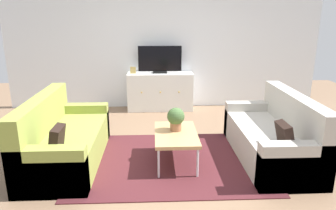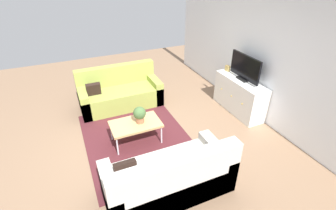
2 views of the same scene
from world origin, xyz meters
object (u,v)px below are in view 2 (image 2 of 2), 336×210
coffee_table (136,125)px  tv_console (240,95)px  couch_right_side (170,180)px  flat_screen_tv (245,68)px  potted_plant (140,114)px  couch_left_side (119,93)px  mantel_clock (228,68)px

coffee_table → tv_console: 2.45m
couch_right_side → coffee_table: size_ratio=2.02×
tv_console → flat_screen_tv: bearing=90.0°
potted_plant → flat_screen_tv: 2.42m
couch_left_side → flat_screen_tv: (1.36, 2.39, 0.73)m
couch_right_side → flat_screen_tv: bearing=122.4°
couch_right_side → potted_plant: (-1.36, 0.01, 0.30)m
potted_plant → mantel_clock: 2.47m
couch_left_side → mantel_clock: couch_left_side is taller
potted_plant → tv_console: (-0.16, 2.36, -0.22)m
potted_plant → flat_screen_tv: size_ratio=0.36×
flat_screen_tv → mantel_clock: size_ratio=6.65×
couch_right_side → mantel_clock: (-2.06, 2.37, 0.53)m
coffee_table → tv_console: tv_console is taller
couch_right_side → flat_screen_tv: size_ratio=2.10×
couch_left_side → coffee_table: size_ratio=2.02×
coffee_table → mantel_clock: mantel_clock is taller
couch_left_side → mantel_clock: 2.57m
couch_left_side → potted_plant: 1.54m
tv_console → flat_screen_tv: 0.65m
couch_right_side → tv_console: (-1.52, 2.37, 0.09)m
couch_right_side → potted_plant: couch_right_side is taller
couch_right_side → mantel_clock: bearing=130.9°
tv_console → mantel_clock: (-0.54, 0.00, 0.44)m
tv_console → mantel_clock: 0.70m
coffee_table → flat_screen_tv: size_ratio=1.04×
couch_left_side → mantel_clock: size_ratio=14.00×
couch_left_side → coffee_table: (1.51, -0.08, 0.10)m
flat_screen_tv → mantel_clock: 0.58m
couch_left_side → coffee_table: couch_left_side is taller
couch_left_side → potted_plant: couch_left_side is taller
flat_screen_tv → tv_console: bearing=-90.0°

